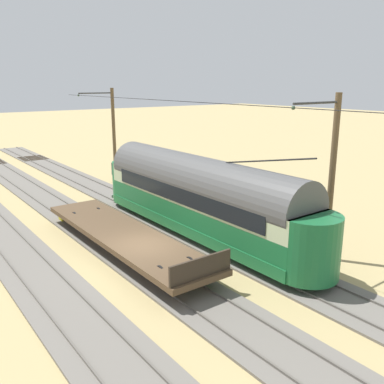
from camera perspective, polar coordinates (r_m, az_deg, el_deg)
The scene contains 10 objects.
ground_plane at distance 19.38m, azimuth -6.45°, elevation -9.75°, with size 220.00×220.00×0.00m, color tan.
track_streetcar_siding at distance 21.83m, azimuth 2.78°, elevation -6.65°, with size 2.80×80.00×0.18m.
track_adjacent_siding at distance 19.61m, azimuth -6.93°, elevation -9.29°, with size 2.80×80.00×0.18m.
track_third_siding at distance 18.11m, azimuth -18.84°, elevation -12.11°, with size 2.80×80.00×0.18m.
vintage_streetcar at distance 22.05m, azimuth 0.83°, elevation -0.39°, with size 2.65×16.85×5.07m.
flatcar_adjacent at distance 20.53m, azimuth -9.11°, elevation -5.82°, with size 2.80×12.59×1.60m.
catenary_pole_foreground at distance 36.10m, azimuth -10.67°, elevation 7.97°, with size 3.10×0.28×7.57m.
catenary_pole_mid_near at distance 19.59m, azimuth 18.30°, elevation 2.08°, with size 3.10×0.28×7.57m.
overhead_wire_run at distance 17.55m, azimuth 11.62°, elevation 11.25°, with size 2.89×46.66×0.18m.
track_end_bumper at distance 26.22m, azimuth -15.61°, elevation -2.72°, with size 1.80×0.60×0.80m, color #B2A519.
Camera 1 is at (8.78, 15.34, 7.95)m, focal length 39.35 mm.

